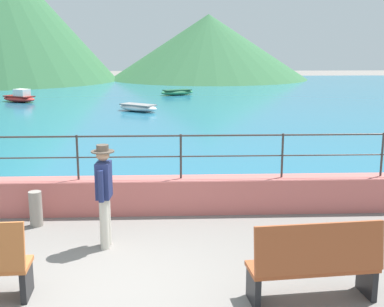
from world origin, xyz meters
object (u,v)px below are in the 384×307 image
at_px(bench_far, 315,263).
at_px(boat_2, 177,92).
at_px(person_walking, 104,191).
at_px(boat_1, 138,107).
at_px(boat_3, 20,97).
at_px(bollard, 36,209).

height_order(bench_far, boat_2, bench_far).
distance_m(person_walking, boat_1, 17.28).
height_order(person_walking, boat_2, person_walking).
height_order(bench_far, person_walking, person_walking).
relative_size(boat_2, boat_3, 1.01).
bearing_deg(bench_far, bollard, 145.04).
distance_m(bench_far, bollard, 5.36).
height_order(person_walking, boat_1, person_walking).
distance_m(bollard, boat_1, 16.22).
bearing_deg(bench_far, boat_2, 92.88).
height_order(bollard, boat_3, boat_3).
xyz_separation_m(bench_far, boat_1, (-3.48, 19.27, -0.30)).
distance_m(bench_far, boat_2, 27.56).
height_order(bollard, boat_1, bollard).
bearing_deg(person_walking, boat_1, 91.70).
height_order(boat_1, boat_3, boat_3).
bearing_deg(person_walking, boat_3, 109.43).
distance_m(bench_far, person_walking, 3.61).
relative_size(bench_far, boat_2, 0.71).
relative_size(bench_far, boat_3, 0.72).
distance_m(bench_far, boat_1, 19.58).
bearing_deg(person_walking, bench_far, -34.16).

